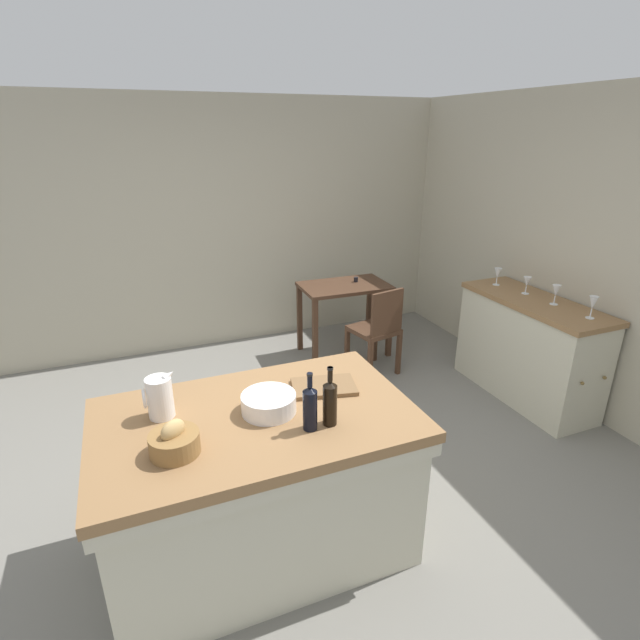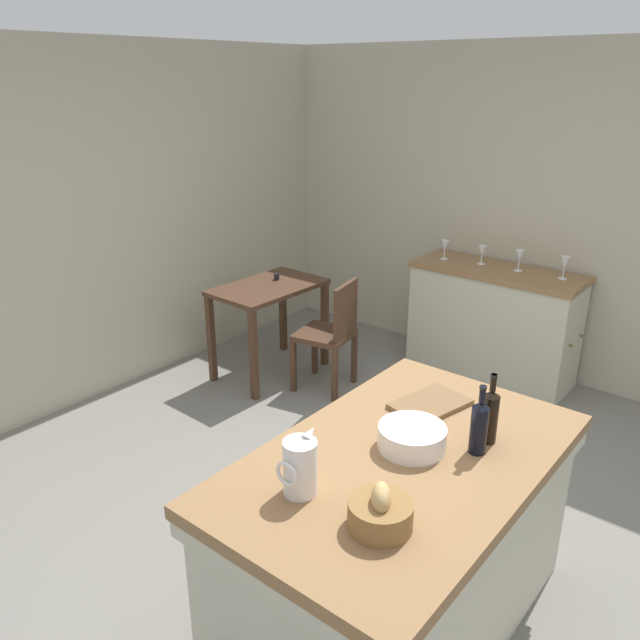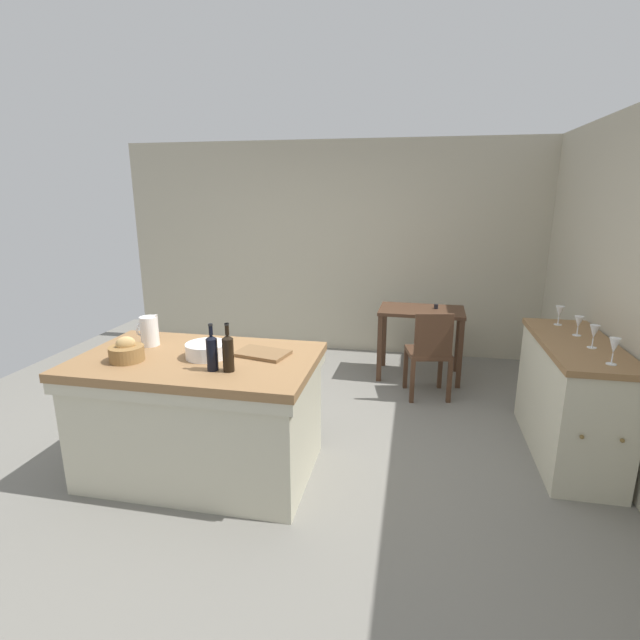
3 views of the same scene
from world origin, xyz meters
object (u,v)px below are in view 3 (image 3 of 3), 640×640
at_px(wine_bottle_amber, 212,352).
at_px(writing_desk, 421,320).
at_px(cutting_board, 262,353).
at_px(wine_glass_right, 559,312).
at_px(island_table, 201,411).
at_px(pitcher, 149,331).
at_px(wine_glass_left, 594,332).
at_px(wine_glass_far_left, 614,347).
at_px(side_cabinet, 570,398).
at_px(wash_bowl, 207,350).
at_px(wooden_chair, 430,351).
at_px(bread_basket, 127,352).
at_px(wine_bottle_dark, 228,352).
at_px(wine_glass_middle, 579,322).

bearing_deg(wine_bottle_amber, writing_desk, 61.59).
relative_size(cutting_board, wine_glass_right, 2.25).
bearing_deg(writing_desk, island_table, -124.71).
bearing_deg(wine_glass_right, pitcher, -160.59).
bearing_deg(wine_glass_left, island_table, -166.56).
xyz_separation_m(writing_desk, wine_glass_far_left, (1.18, -1.92, 0.39)).
height_order(side_cabinet, wine_bottle_amber, wine_bottle_amber).
xyz_separation_m(island_table, wash_bowl, (0.07, 0.00, 0.46)).
bearing_deg(wine_glass_far_left, island_table, -173.62).
relative_size(side_cabinet, pitcher, 5.17).
height_order(pitcher, wine_glass_far_left, pitcher).
height_order(side_cabinet, wash_bowl, wash_bowl).
relative_size(side_cabinet, wooden_chair, 1.51).
xyz_separation_m(wooden_chair, cutting_board, (-1.20, -1.53, 0.41)).
height_order(bread_basket, wine_bottle_dark, wine_bottle_dark).
xyz_separation_m(cutting_board, wine_glass_far_left, (2.29, 0.18, 0.14)).
height_order(writing_desk, wine_glass_left, wine_glass_left).
bearing_deg(pitcher, wine_bottle_dark, -26.67).
bearing_deg(wooden_chair, wine_glass_right, -21.10).
bearing_deg(wooden_chair, bread_basket, -138.41).
xyz_separation_m(island_table, wooden_chair, (1.63, 1.65, 0.01)).
bearing_deg(wine_glass_middle, wooden_chair, 147.04).
height_order(wooden_chair, wash_bowl, wash_bowl).
distance_m(wine_glass_middle, wine_glass_right, 0.31).
relative_size(bread_basket, wine_glass_middle, 1.49).
bearing_deg(island_table, wine_glass_far_left, 6.38).
relative_size(bread_basket, cutting_board, 0.64).
bearing_deg(wine_glass_middle, side_cabinet, -102.83).
bearing_deg(wash_bowl, wooden_chair, 46.60).
relative_size(wine_glass_left, wine_glass_right, 1.05).
relative_size(pitcher, wash_bowl, 0.91).
relative_size(side_cabinet, wine_glass_right, 8.48).
xyz_separation_m(wine_bottle_amber, wine_glass_far_left, (2.50, 0.53, 0.03)).
height_order(wine_bottle_amber, wine_glass_far_left, wine_bottle_amber).
height_order(island_table, wine_glass_right, wine_glass_right).
distance_m(bread_basket, wine_glass_left, 3.24).
distance_m(pitcher, wine_bottle_amber, 0.77).
height_order(island_table, wine_glass_middle, wine_glass_middle).
distance_m(island_table, wine_glass_middle, 2.92).
distance_m(side_cabinet, pitcher, 3.22).
xyz_separation_m(wash_bowl, wine_glass_right, (2.57, 1.26, 0.09)).
height_order(writing_desk, wine_glass_far_left, wine_glass_far_left).
bearing_deg(wine_glass_far_left, wine_glass_right, 94.48).
xyz_separation_m(wine_glass_far_left, wine_glass_right, (-0.07, 0.96, -0.01)).
height_order(writing_desk, wine_bottle_dark, wine_bottle_dark).
bearing_deg(cutting_board, wooden_chair, 51.96).
xyz_separation_m(side_cabinet, wine_bottle_amber, (-2.45, -1.01, 0.55)).
height_order(wooden_chair, pitcher, pitcher).
height_order(wine_bottle_amber, wine_glass_middle, wine_bottle_amber).
distance_m(cutting_board, wine_glass_left, 2.34).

